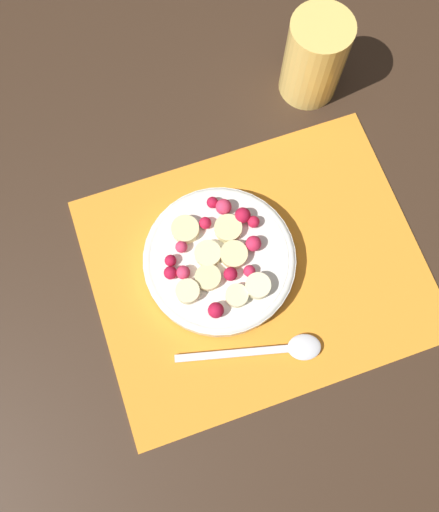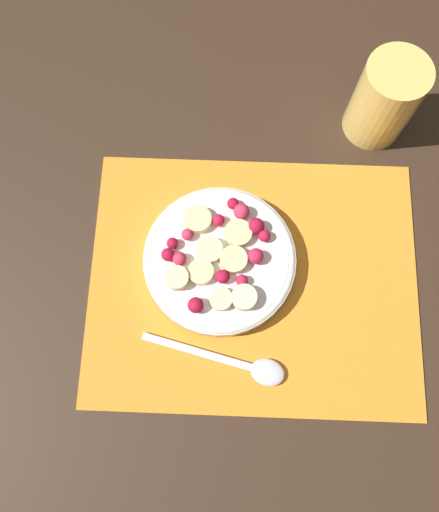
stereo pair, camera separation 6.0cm
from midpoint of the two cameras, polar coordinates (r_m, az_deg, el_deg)
ground_plane at (r=0.64m, az=6.56°, el=-3.32°), size 3.00×3.00×0.00m
placemat at (r=0.63m, az=6.59°, el=-3.26°), size 0.41×0.33×0.01m
fruit_bowl at (r=0.62m, az=2.74°, el=-0.88°), size 0.19×0.19×0.04m
spoon at (r=0.61m, az=5.70°, el=-12.87°), size 0.18×0.06×0.01m
drinking_glass at (r=0.71m, az=20.76°, el=15.95°), size 0.08×0.08×0.12m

